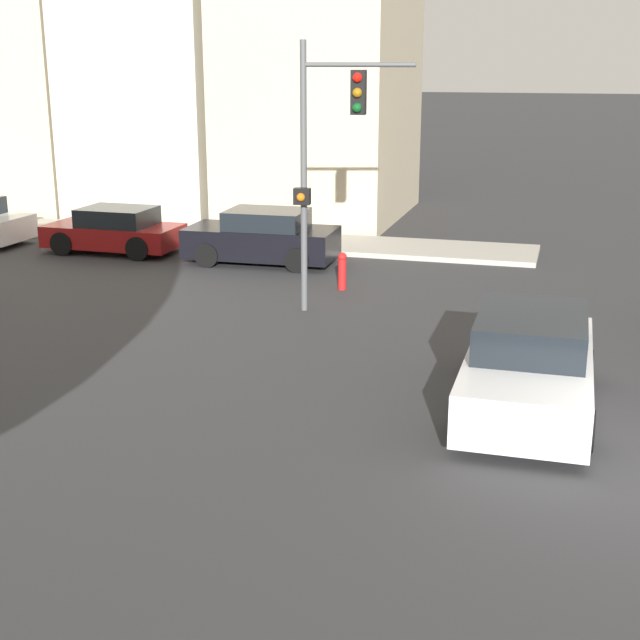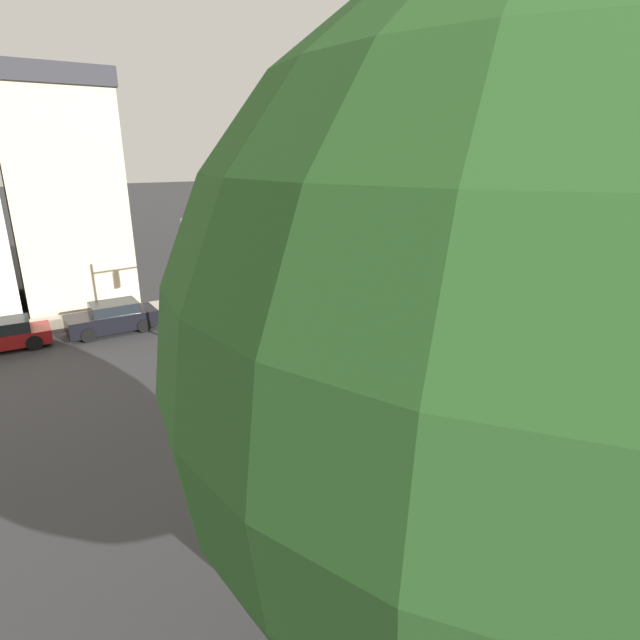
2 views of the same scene
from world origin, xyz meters
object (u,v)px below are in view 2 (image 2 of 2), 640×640
crossing_car_0 (346,344)px  crossing_car_1 (357,301)px  traffic_signal (198,265)px  fire_hydrant (185,325)px  street_tree (513,349)px  parked_car_1 (3,336)px  parked_car_0 (113,318)px

crossing_car_0 → crossing_car_1: size_ratio=1.09×
traffic_signal → crossing_car_0: (-4.61, -4.58, -3.03)m
traffic_signal → crossing_car_1: traffic_signal is taller
crossing_car_1 → fire_hydrant: crossing_car_1 is taller
street_tree → crossing_car_1: size_ratio=2.37×
street_tree → parked_car_1: (22.00, 5.30, -5.67)m
parked_car_1 → fire_hydrant: 7.84m
street_tree → parked_car_1: size_ratio=2.56×
crossing_car_0 → parked_car_1: size_ratio=1.17×
parked_car_1 → crossing_car_0: bearing=144.0°
traffic_signal → parked_car_1: (4.48, 7.64, -3.13)m
street_tree → fire_hydrant: 20.49m
crossing_car_1 → fire_hydrant: bearing=80.6°
fire_hydrant → traffic_signal: bearing=-174.3°
crossing_car_0 → crossing_car_1: crossing_car_0 is taller
crossing_car_0 → parked_car_1: 15.23m
parked_car_0 → crossing_car_0: bearing=129.0°
crossing_car_1 → parked_car_0: size_ratio=1.02×
parked_car_1 → fire_hydrant: size_ratio=4.22×
crossing_car_1 → parked_car_0: (3.76, 11.97, 0.04)m
parked_car_0 → street_tree: bearing=90.3°
crossing_car_1 → crossing_car_0: bearing=139.6°
traffic_signal → parked_car_1: 9.39m
parked_car_1 → fire_hydrant: parked_car_1 is taller
crossing_car_0 → fire_hydrant: crossing_car_0 is taller
parked_car_0 → traffic_signal: bearing=123.7°
street_tree → crossing_car_1: street_tree is taller
traffic_signal → street_tree: bearing=-12.7°
crossing_car_0 → fire_hydrant: size_ratio=4.94×
crossing_car_0 → parked_car_1: (9.10, 12.22, -0.09)m
street_tree → crossing_car_1: 22.01m
parked_car_0 → parked_car_1: (0.19, 4.60, -0.08)m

